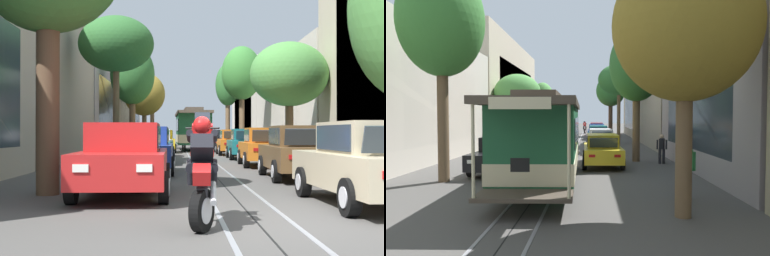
# 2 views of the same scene
# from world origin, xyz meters

# --- Properties ---
(ground_plane) EXTENTS (160.00, 160.00, 0.00)m
(ground_plane) POSITION_xyz_m (0.00, 25.42, 0.00)
(ground_plane) COLOR #4C4947
(trolley_track_rails) EXTENTS (1.14, 71.56, 0.01)m
(trolley_track_rails) POSITION_xyz_m (0.00, 29.78, 0.00)
(trolley_track_rails) COLOR gray
(trolley_track_rails) RESTS_ON ground
(building_facade_left) EXTENTS (5.54, 63.26, 9.28)m
(building_facade_left) POSITION_xyz_m (-8.64, 30.33, 3.81)
(building_facade_left) COLOR #BCAD93
(building_facade_left) RESTS_ON ground
(parked_car_red_near_left) EXTENTS (2.02, 4.37, 1.58)m
(parked_car_red_near_left) POSITION_xyz_m (-2.37, 3.52, 0.80)
(parked_car_red_near_left) COLOR red
(parked_car_red_near_left) RESTS_ON ground
(parked_car_blue_second_left) EXTENTS (2.02, 4.37, 1.58)m
(parked_car_blue_second_left) POSITION_xyz_m (-2.29, 9.79, 0.80)
(parked_car_blue_second_left) COLOR #233D93
(parked_car_blue_second_left) RESTS_ON ground
(parked_car_teal_mid_left) EXTENTS (2.06, 4.39, 1.58)m
(parked_car_teal_mid_left) POSITION_xyz_m (-2.37, 15.39, 0.80)
(parked_car_teal_mid_left) COLOR #196B70
(parked_car_teal_mid_left) RESTS_ON ground
(parked_car_white_fourth_left) EXTENTS (2.09, 4.40, 1.58)m
(parked_car_white_fourth_left) POSITION_xyz_m (-2.39, 21.87, 0.80)
(parked_car_white_fourth_left) COLOR silver
(parked_car_white_fourth_left) RESTS_ON ground
(parked_car_yellow_fifth_left) EXTENTS (2.07, 4.39, 1.58)m
(parked_car_yellow_fifth_left) POSITION_xyz_m (-2.30, 28.26, 0.80)
(parked_car_yellow_fifth_left) COLOR gold
(parked_car_yellow_fifth_left) RESTS_ON ground
(parked_car_beige_near_right) EXTENTS (2.11, 4.41, 1.58)m
(parked_car_beige_near_right) POSITION_xyz_m (2.41, 1.87, 0.80)
(parked_car_beige_near_right) COLOR #C1B28E
(parked_car_beige_near_right) RESTS_ON ground
(parked_car_brown_second_right) EXTENTS (2.07, 4.39, 1.58)m
(parked_car_brown_second_right) POSITION_xyz_m (2.40, 7.48, 0.80)
(parked_car_brown_second_right) COLOR brown
(parked_car_brown_second_right) RESTS_ON ground
(parked_car_orange_mid_right) EXTENTS (2.10, 4.41, 1.58)m
(parked_car_orange_mid_right) POSITION_xyz_m (2.39, 13.38, 0.80)
(parked_car_orange_mid_right) COLOR orange
(parked_car_orange_mid_right) RESTS_ON ground
(parked_car_teal_fourth_right) EXTENTS (2.09, 4.40, 1.58)m
(parked_car_teal_fourth_right) POSITION_xyz_m (2.44, 19.22, 0.80)
(parked_car_teal_fourth_right) COLOR #196B70
(parked_car_teal_fourth_right) RESTS_ON ground
(parked_car_orange_fifth_right) EXTENTS (2.06, 4.39, 1.58)m
(parked_car_orange_fifth_right) POSITION_xyz_m (2.27, 24.29, 0.80)
(parked_car_orange_fifth_right) COLOR orange
(parked_car_orange_fifth_right) RESTS_ON ground
(parked_car_black_sixth_right) EXTENTS (2.11, 4.41, 1.58)m
(parked_car_black_sixth_right) POSITION_xyz_m (2.24, 30.22, 0.80)
(parked_car_black_sixth_right) COLOR black
(parked_car_black_sixth_right) RESTS_ON ground
(street_tree_kerb_left_near) EXTENTS (3.55, 3.16, 7.38)m
(street_tree_kerb_left_near) POSITION_xyz_m (-4.08, 3.74, 5.40)
(street_tree_kerb_left_near) COLOR brown
(street_tree_kerb_left_near) RESTS_ON ground
(street_tree_kerb_left_second) EXTENTS (3.54, 3.17, 6.85)m
(street_tree_kerb_left_second) POSITION_xyz_m (-4.07, 16.34, 5.49)
(street_tree_kerb_left_second) COLOR brown
(street_tree_kerb_left_second) RESTS_ON ground
(street_tree_kerb_left_mid) EXTENTS (2.97, 3.12, 7.28)m
(street_tree_kerb_left_mid) POSITION_xyz_m (-4.20, 26.58, 5.22)
(street_tree_kerb_left_mid) COLOR brown
(street_tree_kerb_left_mid) RESTS_ON ground
(street_tree_kerb_left_fourth) EXTENTS (3.59, 3.13, 6.59)m
(street_tree_kerb_left_fourth) POSITION_xyz_m (-4.05, 36.64, 4.69)
(street_tree_kerb_left_fourth) COLOR brown
(street_tree_kerb_left_fourth) RESTS_ON ground
(street_tree_kerb_right_near) EXTENTS (2.86, 3.07, 6.50)m
(street_tree_kerb_right_near) POSITION_xyz_m (4.24, 4.05, 4.26)
(street_tree_kerb_right_near) COLOR brown
(street_tree_kerb_right_near) RESTS_ON ground
(street_tree_kerb_right_second) EXTENTS (3.91, 3.20, 5.90)m
(street_tree_kerb_right_second) POSITION_xyz_m (4.35, 17.55, 4.26)
(street_tree_kerb_right_second) COLOR brown
(street_tree_kerb_right_second) RESTS_ON ground
(street_tree_kerb_right_mid) EXTENTS (3.17, 3.16, 8.22)m
(street_tree_kerb_right_mid) POSITION_xyz_m (3.87, 32.51, 6.03)
(street_tree_kerb_right_mid) COLOR brown
(street_tree_kerb_right_mid) RESTS_ON ground
(cable_car_trolley) EXTENTS (2.79, 9.17, 3.28)m
(cable_car_trolley) POSITION_xyz_m (-0.00, 32.61, 1.66)
(cable_car_trolley) COLOR #1E5B38
(cable_car_trolley) RESTS_ON ground
(motorcycle_with_rider) EXTENTS (0.53, 1.88, 1.69)m
(motorcycle_with_rider) POSITION_xyz_m (-0.85, -0.17, 0.89)
(motorcycle_with_rider) COLOR black
(motorcycle_with_rider) RESTS_ON ground
(pedestrian_on_left_pavement) EXTENTS (0.55, 0.42, 1.55)m
(pedestrian_on_left_pavement) POSITION_xyz_m (-5.42, 27.48, 0.87)
(pedestrian_on_left_pavement) COLOR black
(pedestrian_on_left_pavement) RESTS_ON ground
(pedestrian_on_right_pavement) EXTENTS (0.55, 0.28, 1.74)m
(pedestrian_on_right_pavement) POSITION_xyz_m (-4.60, 34.92, 0.99)
(pedestrian_on_right_pavement) COLOR #4C4233
(pedestrian_on_right_pavement) RESTS_ON ground
(fire_hydrant) EXTENTS (0.40, 0.22, 0.84)m
(fire_hydrant) POSITION_xyz_m (-3.90, 10.21, 0.42)
(fire_hydrant) COLOR red
(fire_hydrant) RESTS_ON ground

